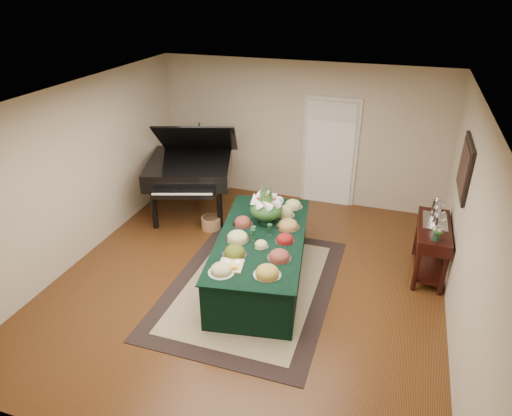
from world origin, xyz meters
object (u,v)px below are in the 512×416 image
(buffet_table, at_px, (261,258))
(grand_piano, at_px, (190,168))
(mahogany_sideboard, at_px, (433,237))
(floral_centerpiece, at_px, (266,205))

(buffet_table, height_order, grand_piano, grand_piano)
(buffet_table, distance_m, mahogany_sideboard, 2.53)
(buffet_table, relative_size, floral_centerpiece, 5.46)
(buffet_table, distance_m, floral_centerpiece, 0.77)
(grand_piano, xyz_separation_m, mahogany_sideboard, (4.23, -0.73, -0.28))
(floral_centerpiece, bearing_deg, grand_piano, 145.77)
(grand_piano, relative_size, mahogany_sideboard, 1.79)
(grand_piano, bearing_deg, floral_centerpiece, -34.23)
(mahogany_sideboard, bearing_deg, floral_centerpiece, -167.78)
(floral_centerpiece, bearing_deg, mahogany_sideboard, 12.22)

